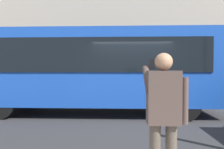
% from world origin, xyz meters
% --- Properties ---
extents(ground_plane, '(60.00, 60.00, 0.00)m').
position_xyz_m(ground_plane, '(0.00, 0.00, 0.00)').
color(ground_plane, '#2B2B2D').
extents(building_facade_far, '(28.00, 1.55, 12.00)m').
position_xyz_m(building_facade_far, '(-0.02, -6.80, 5.99)').
color(building_facade_far, '#A89E8E').
rests_on(building_facade_far, ground_plane).
extents(red_bus, '(9.05, 2.54, 3.08)m').
position_xyz_m(red_bus, '(1.35, -0.63, 1.68)').
color(red_bus, '#1947AD').
rests_on(red_bus, ground_plane).
extents(pedestrian_photographer, '(0.53, 0.52, 1.70)m').
position_xyz_m(pedestrian_photographer, '(-0.17, 4.55, 1.14)').
color(pedestrian_photographer, '#4C4238').
rests_on(pedestrian_photographer, sidewalk_curb).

